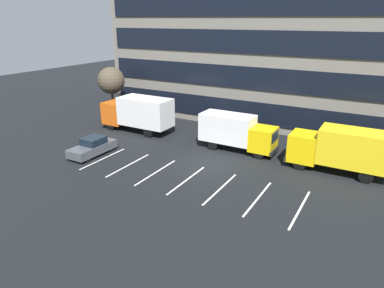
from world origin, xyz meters
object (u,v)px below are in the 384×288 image
object	(u,v)px
box_truck_yellow	(236,131)
box_truck_orange	(138,112)
box_truck_yellow_all	(342,148)
sedan_charcoal	(93,147)
bare_tree	(111,81)

from	to	relation	value
box_truck_yellow	box_truck_orange	size ratio (longest dim) A/B	0.87
box_truck_yellow_all	box_truck_orange	size ratio (longest dim) A/B	0.95
box_truck_orange	sedan_charcoal	bearing A→B (deg)	-84.19
box_truck_yellow	bare_tree	xyz separation A→B (m)	(-17.67, 3.27, 2.57)
box_truck_yellow_all	bare_tree	bearing A→B (deg)	171.99
box_truck_yellow	box_truck_orange	bearing A→B (deg)	179.90
sedan_charcoal	bare_tree	size ratio (longest dim) A/B	0.73
box_truck_orange	bare_tree	bearing A→B (deg)	153.20
box_truck_yellow	bare_tree	world-z (taller)	bare_tree
box_truck_yellow	box_truck_yellow_all	bearing A→B (deg)	-3.06
box_truck_yellow_all	bare_tree	world-z (taller)	bare_tree
box_truck_orange	box_truck_yellow	bearing A→B (deg)	-0.10
box_truck_yellow	sedan_charcoal	world-z (taller)	box_truck_yellow
sedan_charcoal	bare_tree	distance (m)	13.38
box_truck_orange	sedan_charcoal	distance (m)	7.59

